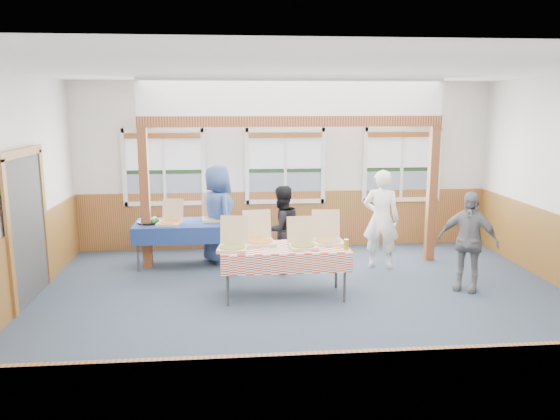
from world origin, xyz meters
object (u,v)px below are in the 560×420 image
object	(u,v)px
table_right	(285,250)
person_grey	(468,241)
woman_black	(281,229)
man_blue	(218,214)
woman_white	(381,219)
table_left	(194,225)

from	to	relation	value
table_right	person_grey	distance (m)	2.77
woman_black	man_blue	distance (m)	1.27
woman_black	man_blue	xyz separation A→B (m)	(-1.06, 0.69, 0.14)
woman_white	man_blue	distance (m)	2.84
woman_black	man_blue	world-z (taller)	man_blue
man_blue	person_grey	size ratio (longest dim) A/B	1.14
table_right	person_grey	size ratio (longest dim) A/B	1.31
woman_white	man_blue	xyz separation A→B (m)	(-2.78, 0.59, 0.02)
woman_white	woman_black	xyz separation A→B (m)	(-1.72, -0.10, -0.12)
table_left	man_blue	bearing A→B (deg)	31.75
table_right	woman_white	size ratio (longest dim) A/B	1.17
table_left	woman_black	world-z (taller)	woman_black
woman_white	woman_black	size ratio (longest dim) A/B	1.16
person_grey	woman_black	bearing A→B (deg)	-166.48
man_blue	person_grey	bearing A→B (deg)	-139.80
table_right	man_blue	world-z (taller)	man_blue
table_left	person_grey	xyz separation A→B (m)	(4.18, -1.72, 0.05)
table_left	woman_white	distance (m)	3.24
person_grey	man_blue	bearing A→B (deg)	-169.56
table_left	woman_black	distance (m)	1.59
woman_black	table_left	bearing A→B (deg)	-49.89
table_left	man_blue	size ratio (longest dim) A/B	1.26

